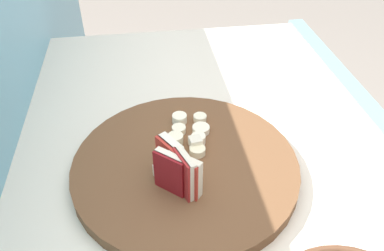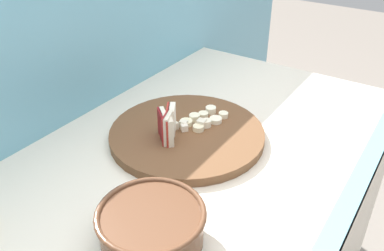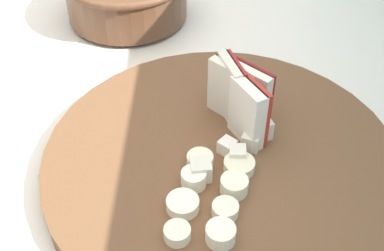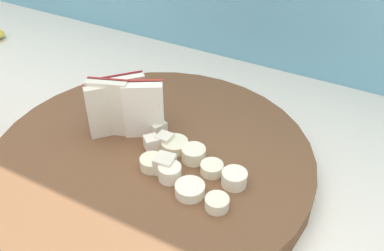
# 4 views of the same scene
# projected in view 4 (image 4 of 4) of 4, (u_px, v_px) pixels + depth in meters

# --- Properties ---
(tile_backsplash) EXTENTS (2.40, 0.04, 1.32)m
(tile_backsplash) POSITION_uv_depth(u_px,v_px,m) (192.00, 163.00, 0.89)
(tile_backsplash) COLOR #6BADC6
(tile_backsplash) RESTS_ON ground
(cutting_board) EXTENTS (0.35, 0.35, 0.02)m
(cutting_board) POSITION_uv_depth(u_px,v_px,m) (152.00, 159.00, 0.47)
(cutting_board) COLOR brown
(cutting_board) RESTS_ON tiled_countertop
(apple_wedge_fan) EXTENTS (0.08, 0.06, 0.07)m
(apple_wedge_fan) POSITION_uv_depth(u_px,v_px,m) (123.00, 107.00, 0.47)
(apple_wedge_fan) COLOR #A32323
(apple_wedge_fan) RESTS_ON cutting_board
(apple_dice_pile) EXTENTS (0.08, 0.08, 0.02)m
(apple_dice_pile) POSITION_uv_depth(u_px,v_px,m) (157.00, 137.00, 0.47)
(apple_dice_pile) COLOR #EFE5CC
(apple_dice_pile) RESTS_ON cutting_board
(banana_slice_rows) EXTENTS (0.11, 0.08, 0.02)m
(banana_slice_rows) POSITION_uv_depth(u_px,v_px,m) (192.00, 170.00, 0.43)
(banana_slice_rows) COLOR beige
(banana_slice_rows) RESTS_ON cutting_board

